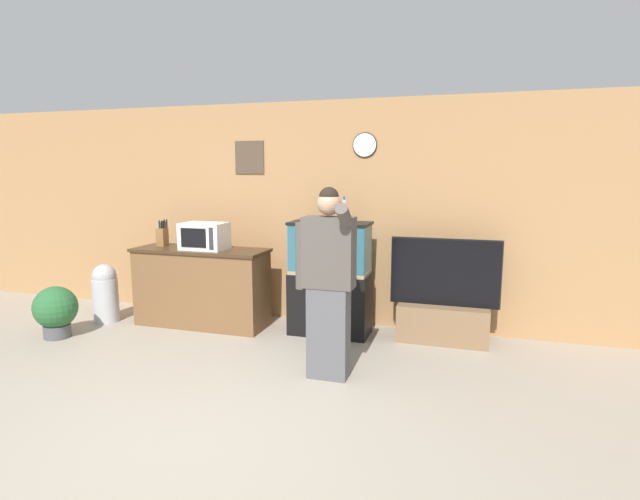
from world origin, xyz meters
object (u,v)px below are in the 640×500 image
object	(u,v)px
microwave	(204,236)
tv_on_stand	(443,312)
knife_block	(162,236)
aquarium_on_stand	(330,279)
counter_island	(202,287)
person_standing	(328,281)
trash_bin	(105,292)
potted_plant	(56,310)

from	to	relation	value
microwave	tv_on_stand	xyz separation A→B (m)	(2.67, 0.28, -0.74)
knife_block	aquarium_on_stand	world-z (taller)	aquarium_on_stand
knife_block	tv_on_stand	xyz separation A→B (m)	(3.29, 0.19, -0.70)
counter_island	microwave	world-z (taller)	microwave
counter_island	microwave	distance (m)	0.61
person_standing	trash_bin	xyz separation A→B (m)	(-3.02, 0.80, -0.51)
aquarium_on_stand	potted_plant	size ratio (longest dim) A/B	2.22
potted_plant	microwave	bearing A→B (deg)	31.78
trash_bin	knife_block	bearing A→B (deg)	23.16
potted_plant	counter_island	bearing A→B (deg)	34.05
microwave	person_standing	size ratio (longest dim) A/B	0.30
tv_on_stand	potted_plant	size ratio (longest dim) A/B	2.01
counter_island	knife_block	world-z (taller)	knife_block
person_standing	potted_plant	size ratio (longest dim) A/B	2.95
potted_plant	person_standing	bearing A→B (deg)	-2.63
microwave	knife_block	size ratio (longest dim) A/B	1.58
microwave	tv_on_stand	world-z (taller)	microwave
aquarium_on_stand	knife_block	bearing A→B (deg)	-177.75
tv_on_stand	potted_plant	bearing A→B (deg)	-164.48
person_standing	trash_bin	size ratio (longest dim) A/B	2.39
knife_block	tv_on_stand	bearing A→B (deg)	3.34
knife_block	person_standing	world-z (taller)	person_standing
knife_block	trash_bin	bearing A→B (deg)	-156.84
person_standing	knife_block	bearing A→B (deg)	155.71
trash_bin	tv_on_stand	bearing A→B (deg)	6.79
counter_island	trash_bin	bearing A→B (deg)	-169.54
microwave	potted_plant	world-z (taller)	microwave
aquarium_on_stand	tv_on_stand	distance (m)	1.26
knife_block	aquarium_on_stand	bearing A→B (deg)	2.25
trash_bin	counter_island	bearing A→B (deg)	10.46
microwave	aquarium_on_stand	xyz separation A→B (m)	(1.45, 0.16, -0.44)
counter_island	tv_on_stand	bearing A→B (deg)	5.18
microwave	person_standing	bearing A→B (deg)	-29.35
knife_block	trash_bin	world-z (taller)	knife_block
knife_block	tv_on_stand	world-z (taller)	knife_block
person_standing	aquarium_on_stand	bearing A→B (deg)	104.98
aquarium_on_stand	trash_bin	xyz separation A→B (m)	(-2.71, -0.36, -0.27)
microwave	knife_block	distance (m)	0.62
counter_island	potted_plant	distance (m)	1.56
counter_island	trash_bin	distance (m)	1.21
knife_block	aquarium_on_stand	xyz separation A→B (m)	(2.07, 0.08, -0.40)
aquarium_on_stand	potted_plant	bearing A→B (deg)	-160.26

